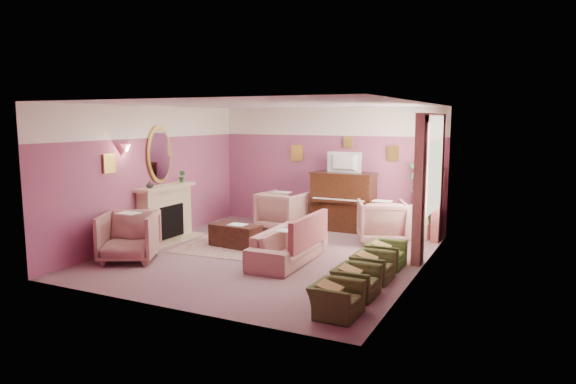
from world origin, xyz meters
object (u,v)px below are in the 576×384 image
at_px(coffee_table, 236,236).
at_px(side_table, 419,222).
at_px(olive_chair_b, 356,277).
at_px(olive_chair_a, 336,294).
at_px(floral_armchair_left, 282,209).
at_px(olive_chair_d, 386,250).
at_px(floral_armchair_right, 382,219).
at_px(sofa, 288,240).
at_px(floral_armchair_front, 129,234).
at_px(piano, 343,202).
at_px(olive_chair_c, 373,262).
at_px(television, 343,161).

xyz_separation_m(coffee_table, side_table, (3.14, 2.34, 0.12)).
bearing_deg(olive_chair_b, side_table, 89.19).
xyz_separation_m(olive_chair_a, olive_chair_b, (0.00, 0.82, 0.00)).
relative_size(coffee_table, olive_chair_b, 1.49).
height_order(coffee_table, olive_chair_a, olive_chair_a).
relative_size(floral_armchair_left, olive_chair_d, 1.46).
height_order(olive_chair_a, olive_chair_d, same).
distance_m(coffee_table, floral_armchair_right, 3.01).
distance_m(floral_armchair_right, side_table, 0.97).
distance_m(sofa, floral_armchair_front, 2.86).
bearing_deg(side_table, olive_chair_a, -90.67).
height_order(sofa, floral_armchair_front, floral_armchair_front).
bearing_deg(coffee_table, olive_chair_d, -1.64).
height_order(floral_armchair_left, olive_chair_d, floral_armchair_left).
height_order(piano, olive_chair_a, piano).
bearing_deg(olive_chair_c, side_table, 88.99).
bearing_deg(olive_chair_b, olive_chair_d, 90.00).
xyz_separation_m(coffee_table, sofa, (1.42, -0.53, 0.17)).
bearing_deg(floral_armchair_front, olive_chair_c, 10.63).
bearing_deg(television, olive_chair_a, -71.08).
height_order(floral_armchair_left, side_table, floral_armchair_left).
relative_size(piano, olive_chair_d, 2.08).
bearing_deg(floral_armchair_left, floral_armchair_front, -110.21).
relative_size(sofa, side_table, 2.83).
distance_m(sofa, olive_chair_a, 2.62).
height_order(floral_armchair_right, side_table, floral_armchair_right).
bearing_deg(olive_chair_a, olive_chair_b, 90.00).
relative_size(floral_armchair_right, olive_chair_c, 1.46).
relative_size(piano, floral_armchair_front, 1.43).
bearing_deg(side_table, olive_chair_b, -90.81).
distance_m(television, olive_chair_a, 5.34).
xyz_separation_m(television, floral_armchair_left, (-1.29, -0.51, -1.11)).
height_order(floral_armchair_left, floral_armchair_front, same).
relative_size(piano, sofa, 0.71).
relative_size(sofa, olive_chair_c, 2.94).
distance_m(sofa, olive_chair_b, 2.05).
relative_size(coffee_table, floral_armchair_right, 1.02).
xyz_separation_m(sofa, side_table, (1.72, 2.87, -0.05)).
bearing_deg(olive_chair_a, olive_chair_c, 90.00).
distance_m(floral_armchair_left, olive_chair_a, 5.30).
bearing_deg(piano, olive_chair_d, -56.00).
distance_m(piano, olive_chair_c, 3.73).
distance_m(piano, floral_armchair_front, 4.86).
bearing_deg(piano, olive_chair_a, -71.26).
height_order(television, floral_armchair_front, television).
bearing_deg(olive_chair_c, olive_chair_b, -90.00).
bearing_deg(olive_chair_a, side_table, 89.33).
xyz_separation_m(olive_chair_d, side_table, (0.06, 2.43, 0.06)).
bearing_deg(floral_armchair_right, olive_chair_d, -71.87).
relative_size(television, olive_chair_b, 1.19).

